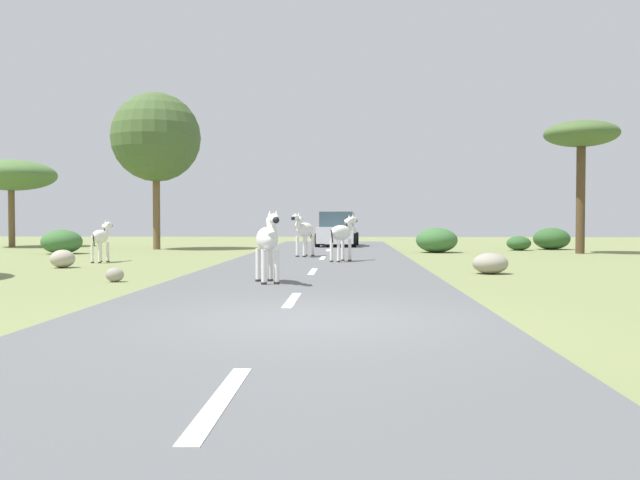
{
  "coord_description": "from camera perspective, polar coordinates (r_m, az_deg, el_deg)",
  "views": [
    {
      "loc": [
        0.49,
        -8.71,
        1.37
      ],
      "look_at": [
        -0.37,
        10.18,
        0.79
      ],
      "focal_mm": 36.81,
      "sensor_mm": 36.0,
      "label": 1
    }
  ],
  "objects": [
    {
      "name": "bush_0",
      "position": [
        32.36,
        19.49,
        0.11
      ],
      "size": [
        1.68,
        1.51,
        1.01
      ],
      "primitive_type": "ellipsoid",
      "color": "#2D5628",
      "rests_on": "ground_plane"
    },
    {
      "name": "ground_plane",
      "position": [
        8.83,
        -0.62,
        -7.17
      ],
      "size": [
        90.0,
        90.0,
        0.0
      ],
      "primitive_type": "plane",
      "color": "olive"
    },
    {
      "name": "rock_2",
      "position": [
        20.2,
        -21.47,
        -1.53
      ],
      "size": [
        0.69,
        0.69,
        0.52
      ],
      "primitive_type": "ellipsoid",
      "color": "#A89E8C",
      "rests_on": "ground_plane"
    },
    {
      "name": "bush_3",
      "position": [
        30.98,
        16.9,
        -0.27
      ],
      "size": [
        1.08,
        0.97,
        0.65
      ],
      "primitive_type": "ellipsoid",
      "color": "#2D5628",
      "rests_on": "ground_plane"
    },
    {
      "name": "bush_2",
      "position": [
        28.11,
        10.11,
        -0.01
      ],
      "size": [
        1.75,
        1.57,
        1.05
      ],
      "primitive_type": "ellipsoid",
      "color": "#386633",
      "rests_on": "ground_plane"
    },
    {
      "name": "rock_3",
      "position": [
        15.2,
        -17.41,
        -2.91
      ],
      "size": [
        0.4,
        0.31,
        0.32
      ],
      "primitive_type": "ellipsoid",
      "color": "gray",
      "rests_on": "ground_plane"
    },
    {
      "name": "lane_markings",
      "position": [
        7.88,
        -4.36,
        -7.87
      ],
      "size": [
        0.16,
        56.0,
        0.01
      ],
      "color": "silver",
      "rests_on": "road"
    },
    {
      "name": "rock_1",
      "position": [
        17.23,
        14.58,
        -1.98
      ],
      "size": [
        0.9,
        0.79,
        0.53
      ],
      "primitive_type": "ellipsoid",
      "color": "gray",
      "rests_on": "ground_plane"
    },
    {
      "name": "zebra_1",
      "position": [
        20.91,
        1.94,
        0.58
      ],
      "size": [
        1.02,
        1.44,
        1.5
      ],
      "rotation": [
        0.0,
        0.0,
        5.74
      ],
      "color": "silver",
      "rests_on": "road"
    },
    {
      "name": "tree_5",
      "position": [
        31.9,
        -14.07,
        8.63
      ],
      "size": [
        4.14,
        4.14,
        7.31
      ],
      "color": "brown",
      "rests_on": "ground_plane"
    },
    {
      "name": "car_0",
      "position": [
        33.42,
        1.53,
        0.84
      ],
      "size": [
        2.19,
        4.42,
        1.74
      ],
      "rotation": [
        0.0,
        0.0,
        -0.05
      ],
      "color": "silver",
      "rests_on": "road"
    },
    {
      "name": "tree_2",
      "position": [
        29.01,
        21.77,
        8.27
      ],
      "size": [
        2.97,
        2.97,
        5.41
      ],
      "color": "#4C3823",
      "rests_on": "ground_plane"
    },
    {
      "name": "tree_3",
      "position": [
        37.05,
        -25.27,
        5.09
      ],
      "size": [
        4.47,
        4.47,
        4.45
      ],
      "color": "brown",
      "rests_on": "ground_plane"
    },
    {
      "name": "road",
      "position": [
        8.86,
        -3.57,
        -6.97
      ],
      "size": [
        6.0,
        64.0,
        0.05
      ],
      "primitive_type": "cube",
      "color": "#56595B",
      "rests_on": "ground_plane"
    },
    {
      "name": "zebra_2",
      "position": [
        23.69,
        -1.4,
        0.84
      ],
      "size": [
        0.87,
        1.61,
        1.59
      ],
      "rotation": [
        0.0,
        0.0,
        2.77
      ],
      "color": "silver",
      "rests_on": "road"
    },
    {
      "name": "zebra_0",
      "position": [
        13.7,
        -4.55,
        0.01
      ],
      "size": [
        0.75,
        1.56,
        1.52
      ],
      "rotation": [
        0.0,
        0.0,
        3.46
      ],
      "color": "silver",
      "rests_on": "road"
    },
    {
      "name": "zebra_3",
      "position": [
        22.34,
        -18.5,
        0.23
      ],
      "size": [
        0.42,
        1.45,
        1.37
      ],
      "rotation": [
        0.0,
        0.0,
        6.23
      ],
      "color": "silver",
      "rests_on": "ground_plane"
    },
    {
      "name": "bush_1",
      "position": [
        28.58,
        -21.54,
        -0.14
      ],
      "size": [
        1.64,
        1.48,
        0.99
      ],
      "primitive_type": "ellipsoid",
      "color": "#386633",
      "rests_on": "ground_plane"
    }
  ]
}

